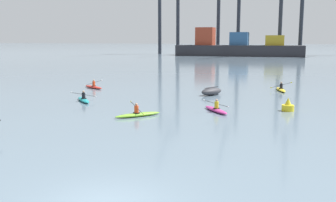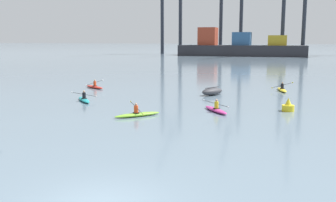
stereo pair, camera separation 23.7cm
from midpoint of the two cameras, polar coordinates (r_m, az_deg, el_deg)
container_barge at (r=124.22m, az=10.55°, el=7.77°), size 38.86×9.18×8.84m
gantry_crane_west_mid at (r=136.60m, az=9.30°, el=14.45°), size 8.07×21.33×35.47m
capsized_dinghy at (r=37.31m, az=6.68°, el=1.41°), size 2.27×2.80×0.76m
channel_buoy at (r=30.23m, az=17.43°, el=-0.75°), size 0.90×0.90×1.00m
kayak_lime at (r=26.92m, az=-4.28°, el=-1.93°), size 2.79×2.87×0.99m
kayak_yellow at (r=41.64m, az=16.54°, el=1.64°), size 2.19×3.45×0.96m
kayak_teal at (r=34.12m, az=-12.03°, el=0.24°), size 2.65×2.98×0.95m
kayak_red at (r=42.98m, az=-10.58°, el=2.09°), size 3.17×2.38×0.95m
kayak_magenta at (r=28.84m, az=7.27°, el=-1.23°), size 2.47×3.11×1.00m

